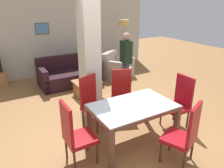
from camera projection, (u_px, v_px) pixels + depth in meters
ground_plane at (132, 141)px, 4.10m from camera, size 18.00×18.00×0.00m
back_wall at (53, 35)px, 7.35m from camera, size 7.20×0.09×2.70m
divider_pillar at (90, 57)px, 4.58m from camera, size 0.36×0.40×2.70m
dining_table at (133, 113)px, 3.88m from camera, size 1.47×0.94×0.76m
dining_chair_far_left at (92, 101)px, 4.44m from camera, size 0.60×0.60×1.08m
dining_chair_near_right at (185, 133)px, 3.36m from camera, size 0.60×0.60×1.08m
dining_chair_far_right at (122, 93)px, 4.79m from camera, size 0.60×0.60×1.08m
dining_chair_head_right at (179, 101)px, 4.44m from camera, size 0.46×0.46×1.08m
dining_chair_head_left at (75, 133)px, 3.38m from camera, size 0.46×0.46×1.08m
sofa at (69, 75)px, 6.78m from camera, size 1.82×0.95×0.86m
armchair at (117, 69)px, 7.32m from camera, size 1.20×1.20×0.87m
coffee_table at (87, 88)px, 6.03m from camera, size 0.72×0.58×0.40m
bottle at (86, 79)px, 5.81m from camera, size 0.08×0.08×0.26m
floor_lamp at (123, 27)px, 7.95m from camera, size 0.39×0.39×1.80m
standing_person at (126, 57)px, 6.20m from camera, size 0.26×0.40×1.64m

